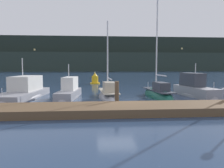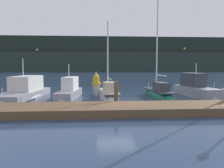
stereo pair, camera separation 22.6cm
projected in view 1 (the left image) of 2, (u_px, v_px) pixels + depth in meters
ground_plane at (117, 107)px, 14.35m from camera, size 400.00×400.00×0.00m
dock at (120, 109)px, 12.56m from camera, size 38.91×2.80×0.45m
mooring_pile_2 at (117, 94)px, 14.14m from camera, size 0.28×0.28×1.70m
motorboat_berth_3 at (23, 95)px, 18.25m from camera, size 3.46×7.67×4.00m
motorboat_berth_4 at (69, 94)px, 18.36m from camera, size 2.03×5.28×3.36m
sailboat_berth_5 at (108, 96)px, 18.44m from camera, size 1.87×5.54×7.03m
sailboat_berth_6 at (158, 96)px, 18.57m from camera, size 1.86×5.80×9.45m
motorboat_berth_7 at (195, 92)px, 19.26m from camera, size 2.48×5.74×3.60m
channel_buoy at (95, 79)px, 32.29m from camera, size 1.43×1.43×1.77m
hillside_backdrop at (101, 56)px, 105.96m from camera, size 240.00×23.00×15.87m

